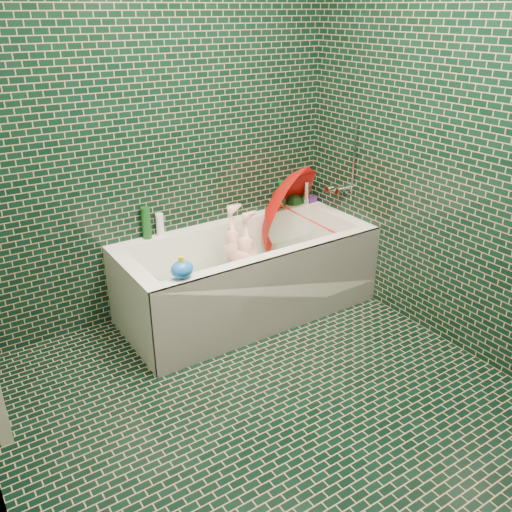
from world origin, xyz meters
TOP-DOWN VIEW (x-y plane):
  - floor at (0.00, 0.00)m, footprint 2.80×2.80m
  - wall_back at (0.00, 1.40)m, footprint 2.80×0.00m
  - wall_right at (1.30, 0.00)m, footprint 0.00×2.80m
  - bathtub at (0.45, 1.01)m, footprint 1.70×0.75m
  - bath_mat at (0.45, 1.02)m, footprint 1.35×0.47m
  - water at (0.45, 1.02)m, footprint 1.48×0.53m
  - faucet at (1.26, 1.02)m, footprint 0.18×0.19m
  - child at (0.40, 0.98)m, footprint 0.93×0.35m
  - umbrella at (0.99, 1.11)m, footprint 1.00×1.06m
  - soap_bottle_a at (1.25, 1.35)m, footprint 0.10×0.10m
  - soap_bottle_b at (1.25, 1.32)m, footprint 0.09×0.09m
  - soap_bottle_c at (1.12, 1.33)m, footprint 0.15×0.15m
  - bottle_right_tall at (0.98, 1.37)m, footprint 0.06×0.06m
  - bottle_right_pump at (1.18, 1.33)m, footprint 0.07×0.07m
  - bottle_left_tall at (-0.10, 1.37)m, footprint 0.07×0.07m
  - bottle_left_short at (-0.01, 1.37)m, footprint 0.07×0.07m
  - rubber_duck at (0.96, 1.37)m, footprint 0.11×0.09m
  - bath_toy at (-0.17, 0.72)m, footprint 0.15×0.13m

SIDE VIEW (x-z plane):
  - floor at x=0.00m, z-range 0.00..0.00m
  - bath_mat at x=0.45m, z-range 0.15..0.16m
  - bathtub at x=0.45m, z-range -0.06..0.49m
  - water at x=0.45m, z-range 0.30..0.30m
  - child at x=0.40m, z-range 0.18..0.44m
  - umbrella at x=0.99m, z-range 0.07..1.03m
  - soap_bottle_a at x=1.25m, z-range 0.43..0.67m
  - soap_bottle_b at x=1.25m, z-range 0.46..0.64m
  - soap_bottle_c at x=1.12m, z-range 0.46..0.64m
  - rubber_duck at x=0.96m, z-range 0.55..0.63m
  - bath_toy at x=-0.17m, z-range 0.54..0.67m
  - bottle_left_short at x=-0.01m, z-range 0.55..0.70m
  - bottle_right_pump at x=1.18m, z-range 0.55..0.73m
  - bottle_right_tall at x=0.98m, z-range 0.55..0.76m
  - bottle_left_tall at x=-0.10m, z-range 0.55..0.76m
  - faucet at x=1.26m, z-range 0.50..1.05m
  - wall_back at x=0.00m, z-range -0.15..2.65m
  - wall_right at x=1.30m, z-range -0.15..2.65m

